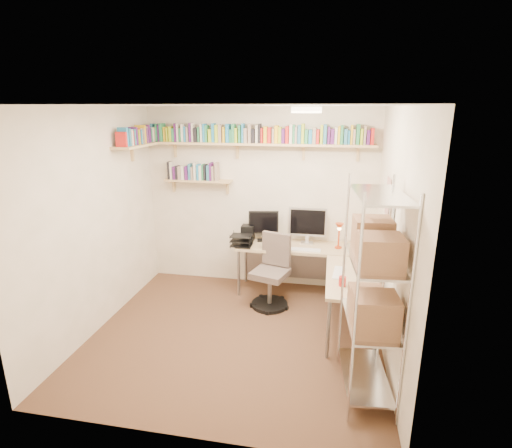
% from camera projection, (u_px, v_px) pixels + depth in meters
% --- Properties ---
extents(ground, '(3.20, 3.20, 0.00)m').
position_uv_depth(ground, '(236.00, 335.00, 4.53)').
color(ground, '#48311F').
rests_on(ground, ground).
extents(room_shell, '(3.24, 3.04, 2.52)m').
position_uv_depth(room_shell, '(234.00, 202.00, 4.10)').
color(room_shell, beige).
rests_on(room_shell, ground).
extents(wall_shelves, '(3.12, 1.09, 0.80)m').
position_uv_depth(wall_shelves, '(226.00, 144.00, 5.26)').
color(wall_shelves, tan).
rests_on(wall_shelves, ground).
extents(corner_desk, '(1.84, 1.79, 1.19)m').
position_uv_depth(corner_desk, '(305.00, 253.00, 5.15)').
color(corner_desk, beige).
rests_on(corner_desk, ground).
extents(office_chair, '(0.52, 0.53, 0.94)m').
position_uv_depth(office_chair, '(272.00, 276.00, 5.13)').
color(office_chair, black).
rests_on(office_chair, ground).
extents(wire_rack, '(0.48, 0.86, 1.92)m').
position_uv_depth(wire_rack, '(373.00, 280.00, 3.32)').
color(wire_rack, silver).
rests_on(wire_rack, ground).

